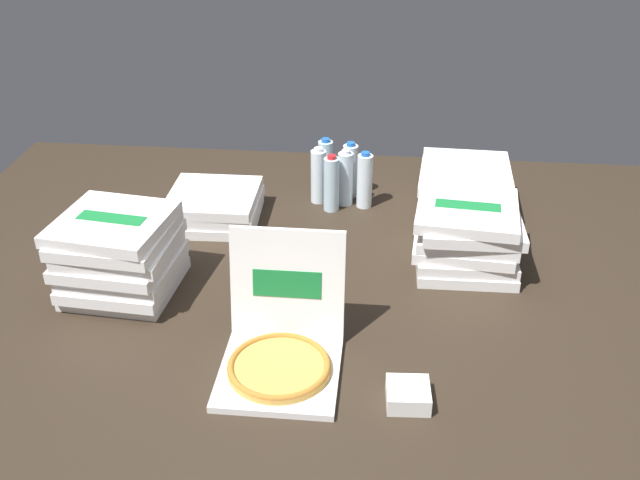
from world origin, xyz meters
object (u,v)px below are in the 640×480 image
object	(u,v)px
open_pizza_box	(282,345)
water_bottle_4	(350,170)
pizza_stack_right_far	(120,255)
pizza_stack_right_mid	(466,235)
napkin_pile	(408,395)
water_bottle_5	(365,181)
water_bottle_2	(325,166)
water_bottle_3	(331,184)
water_bottle_0	(345,178)
water_bottle_1	(318,176)
pizza_stack_right_near	(465,187)
pizza_stack_left_mid	(215,206)

from	to	relation	value
open_pizza_box	water_bottle_4	world-z (taller)	open_pizza_box
pizza_stack_right_far	pizza_stack_right_mid	distance (m)	1.23
open_pizza_box	napkin_pile	bearing A→B (deg)	-19.08
pizza_stack_right_far	water_bottle_5	bearing A→B (deg)	42.14
water_bottle_2	water_bottle_3	size ratio (longest dim) A/B	1.00
pizza_stack_right_mid	water_bottle_0	distance (m)	0.65
water_bottle_2	water_bottle_1	bearing A→B (deg)	-101.17
pizza_stack_right_near	napkin_pile	world-z (taller)	pizza_stack_right_near
water_bottle_4	water_bottle_5	xyz separation A→B (m)	(0.07, -0.10, 0.00)
pizza_stack_right_far	water_bottle_0	bearing A→B (deg)	45.77
pizza_stack_right_near	water_bottle_3	xyz separation A→B (m)	(-0.55, -0.06, 0.02)
water_bottle_2	water_bottle_5	world-z (taller)	same
water_bottle_0	water_bottle_4	distance (m)	0.08
pizza_stack_right_near	water_bottle_1	size ratio (longest dim) A/B	1.61
pizza_stack_right_far	water_bottle_4	bearing A→B (deg)	48.23
open_pizza_box	napkin_pile	xyz separation A→B (m)	(0.38, -0.13, -0.04)
water_bottle_1	water_bottle_5	distance (m)	0.20
pizza_stack_left_mid	pizza_stack_right_mid	distance (m)	1.03
water_bottle_1	napkin_pile	size ratio (longest dim) A/B	2.03
open_pizza_box	water_bottle_5	world-z (taller)	open_pizza_box
pizza_stack_right_near	water_bottle_1	distance (m)	0.62
water_bottle_3	napkin_pile	xyz separation A→B (m)	(0.32, -1.16, -0.09)
open_pizza_box	water_bottle_3	size ratio (longest dim) A/B	1.69
pizza_stack_right_far	water_bottle_5	distance (m)	1.09
open_pizza_box	pizza_stack_right_far	xyz separation A→B (m)	(-0.61, 0.35, 0.07)
water_bottle_3	water_bottle_4	size ratio (longest dim) A/B	1.00
pizza_stack_left_mid	water_bottle_5	bearing A→B (deg)	16.86
water_bottle_1	water_bottle_4	bearing A→B (deg)	28.39
pizza_stack_right_near	water_bottle_1	xyz separation A→B (m)	(-0.62, 0.01, 0.02)
pizza_stack_right_near	water_bottle_0	distance (m)	0.50
pizza_stack_left_mid	water_bottle_4	xyz separation A→B (m)	(0.54, 0.28, 0.06)
water_bottle_3	water_bottle_5	xyz separation A→B (m)	(0.14, 0.05, 0.00)
pizza_stack_right_near	water_bottle_4	xyz separation A→B (m)	(-0.48, 0.08, 0.02)
water_bottle_0	water_bottle_3	distance (m)	0.08
open_pizza_box	pizza_stack_left_mid	bearing A→B (deg)	114.52
water_bottle_1	water_bottle_4	size ratio (longest dim) A/B	1.00
open_pizza_box	napkin_pile	distance (m)	0.40
pizza_stack_right_far	water_bottle_0	distance (m)	1.04
water_bottle_2	water_bottle_4	xyz separation A→B (m)	(0.11, -0.03, 0.00)
pizza_stack_right_mid	napkin_pile	size ratio (longest dim) A/B	3.20
pizza_stack_left_mid	pizza_stack_right_near	xyz separation A→B (m)	(1.02, 0.20, 0.04)
pizza_stack_right_near	water_bottle_2	distance (m)	0.61
water_bottle_3	water_bottle_2	bearing A→B (deg)	103.21
water_bottle_1	water_bottle_0	bearing A→B (deg)	-6.23
water_bottle_5	pizza_stack_right_near	bearing A→B (deg)	1.74
water_bottle_3	water_bottle_5	world-z (taller)	same
pizza_stack_left_mid	napkin_pile	world-z (taller)	pizza_stack_left_mid
water_bottle_0	water_bottle_3	world-z (taller)	same
napkin_pile	pizza_stack_right_far	bearing A→B (deg)	154.21
water_bottle_3	pizza_stack_left_mid	bearing A→B (deg)	-163.57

